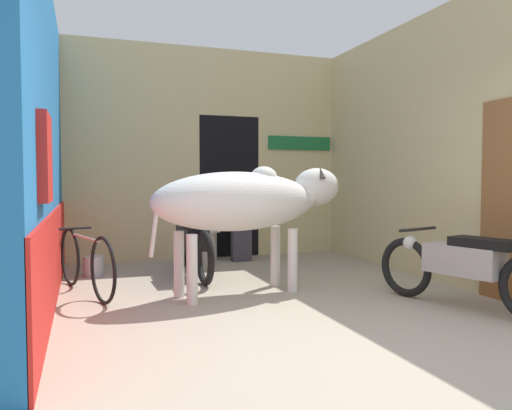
{
  "coord_description": "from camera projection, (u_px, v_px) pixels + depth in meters",
  "views": [
    {
      "loc": [
        -1.88,
        -2.87,
        1.23
      ],
      "look_at": [
        -0.13,
        2.18,
        0.97
      ],
      "focal_mm": 35.0,
      "sensor_mm": 36.0,
      "label": 1
    }
  ],
  "objects": [
    {
      "name": "wall_back_with_doorway",
      "position": [
        213.0,
        167.0,
        8.17
      ],
      "size": [
        4.35,
        0.93,
        3.31
      ],
      "color": "#D1BC84",
      "rests_on": "ground_plane"
    },
    {
      "name": "wall_left_shopfront",
      "position": [
        41.0,
        142.0,
        4.84
      ],
      "size": [
        0.25,
        4.85,
        3.31
      ],
      "color": "#236BAD",
      "rests_on": "ground_plane"
    },
    {
      "name": "bucket",
      "position": [
        94.0,
        266.0,
        6.4
      ],
      "size": [
        0.26,
        0.26,
        0.26
      ],
      "color": "#A8A8B2",
      "rests_on": "ground_plane"
    },
    {
      "name": "wall_right_with_door",
      "position": [
        430.0,
        148.0,
        6.28
      ],
      "size": [
        0.22,
        4.85,
        3.31
      ],
      "color": "#D1BC84",
      "rests_on": "ground_plane"
    },
    {
      "name": "motorcycle_near",
      "position": [
        463.0,
        265.0,
        4.74
      ],
      "size": [
        0.75,
        1.88,
        0.74
      ],
      "color": "black",
      "rests_on": "ground_plane"
    },
    {
      "name": "shopkeeper_seated",
      "position": [
        239.0,
        219.0,
        7.67
      ],
      "size": [
        0.42,
        0.33,
        1.21
      ],
      "color": "#3D3842",
      "rests_on": "ground_plane"
    },
    {
      "name": "bicycle",
      "position": [
        85.0,
        262.0,
        5.39
      ],
      "size": [
        0.63,
        1.71,
        0.69
      ],
      "color": "black",
      "rests_on": "ground_plane"
    },
    {
      "name": "ground_plane",
      "position": [
        379.0,
        362.0,
        3.38
      ],
      "size": [
        30.0,
        30.0,
        0.0
      ],
      "primitive_type": "plane",
      "color": "tan"
    },
    {
      "name": "plastic_stool",
      "position": [
        208.0,
        244.0,
        7.74
      ],
      "size": [
        0.38,
        0.38,
        0.46
      ],
      "color": "beige",
      "rests_on": "ground_plane"
    },
    {
      "name": "motorcycle_far",
      "position": [
        192.0,
        242.0,
        6.42
      ],
      "size": [
        0.58,
        1.93,
        0.76
      ],
      "color": "black",
      "rests_on": "ground_plane"
    },
    {
      "name": "cow",
      "position": [
        248.0,
        201.0,
        5.4
      ],
      "size": [
        2.35,
        0.99,
        1.4
      ],
      "color": "silver",
      "rests_on": "ground_plane"
    }
  ]
}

